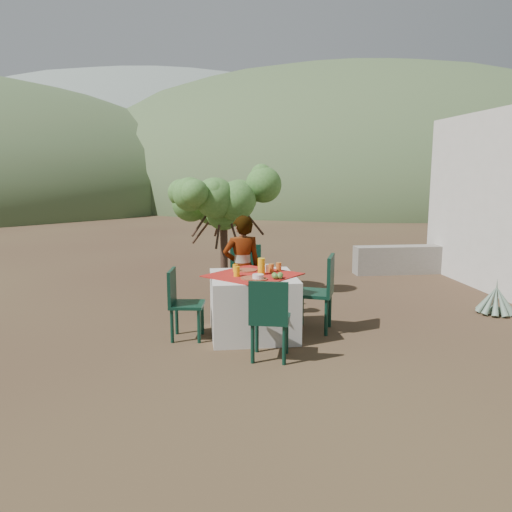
{
  "coord_description": "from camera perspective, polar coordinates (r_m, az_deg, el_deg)",
  "views": [
    {
      "loc": [
        -0.79,
        -5.88,
        2.01
      ],
      "look_at": [
        -0.02,
        0.43,
        0.92
      ],
      "focal_mm": 35.0,
      "sensor_mm": 36.0,
      "label": 1
    }
  ],
  "objects": [
    {
      "name": "chair_near",
      "position": [
        5.3,
        1.54,
        -6.88
      ],
      "size": [
        0.5,
        0.5,
        0.89
      ],
      "rotation": [
        0.0,
        0.0,
        2.89
      ],
      "color": "black",
      "rests_on": "ground"
    },
    {
      "name": "table",
      "position": [
        6.17,
        -0.34,
        -5.6
      ],
      "size": [
        1.3,
        1.3,
        0.76
      ],
      "color": "silver",
      "rests_on": "ground"
    },
    {
      "name": "jar_right",
      "position": [
        6.29,
        2.61,
        -1.24
      ],
      "size": [
        0.07,
        0.07,
        0.11
      ],
      "primitive_type": "cylinder",
      "color": "#CC6824",
      "rests_on": "table"
    },
    {
      "name": "chair_right",
      "position": [
        6.34,
        7.41,
        -3.78
      ],
      "size": [
        0.58,
        0.58,
        0.97
      ],
      "rotation": [
        0.0,
        0.0,
        4.33
      ],
      "color": "black",
      "rests_on": "ground"
    },
    {
      "name": "shrub_tree",
      "position": [
        7.84,
        -3.34,
        5.58
      ],
      "size": [
        1.56,
        1.53,
        1.83
      ],
      "color": "#442E22",
      "rests_on": "ground"
    },
    {
      "name": "chair_far",
      "position": [
        7.14,
        -1.31,
        -2.2
      ],
      "size": [
        0.54,
        0.54,
        0.96
      ],
      "rotation": [
        0.0,
        0.0,
        -0.23
      ],
      "color": "black",
      "rests_on": "ground"
    },
    {
      "name": "chair_left",
      "position": [
        6.07,
        -8.58,
        -5.05
      ],
      "size": [
        0.44,
        0.44,
        0.85
      ],
      "rotation": [
        0.0,
        0.0,
        1.43
      ],
      "color": "black",
      "rests_on": "ground"
    },
    {
      "name": "hill_far_right",
      "position": [
        59.37,
        22.22,
        7.04
      ],
      "size": [
        36.0,
        36.0,
        14.0
      ],
      "primitive_type": "ellipsoid",
      "color": "slate",
      "rests_on": "ground"
    },
    {
      "name": "plate_near",
      "position": [
        5.84,
        -0.54,
        -2.55
      ],
      "size": [
        0.25,
        0.25,
        0.01
      ],
      "primitive_type": "cylinder",
      "color": "brown",
      "rests_on": "table"
    },
    {
      "name": "glass_near",
      "position": [
        5.97,
        -2.22,
        -1.77
      ],
      "size": [
        0.07,
        0.07,
        0.12
      ],
      "primitive_type": "cylinder",
      "color": "#FFB210",
      "rests_on": "table"
    },
    {
      "name": "plate_far",
      "position": [
        6.31,
        -1.04,
        -1.63
      ],
      "size": [
        0.26,
        0.26,
        0.01
      ],
      "primitive_type": "cylinder",
      "color": "brown",
      "rests_on": "table"
    },
    {
      "name": "juice_pitcher",
      "position": [
        6.07,
        0.63,
        -1.18
      ],
      "size": [
        0.09,
        0.09,
        0.2
      ],
      "primitive_type": "cylinder",
      "color": "#FFB210",
      "rests_on": "table"
    },
    {
      "name": "napkin_holder",
      "position": [
        6.23,
        1.34,
        -1.38
      ],
      "size": [
        0.09,
        0.07,
        0.1
      ],
      "primitive_type": "cube",
      "rotation": [
        0.0,
        0.0,
        0.35
      ],
      "color": "white",
      "rests_on": "table"
    },
    {
      "name": "agave",
      "position": [
        7.88,
        25.72,
        -4.61
      ],
      "size": [
        0.53,
        0.54,
        0.57
      ],
      "rotation": [
        0.0,
        0.0,
        -0.25
      ],
      "color": "slate",
      "rests_on": "ground"
    },
    {
      "name": "hill_far_center",
      "position": [
        58.01,
        -10.23,
        7.55
      ],
      "size": [
        60.0,
        60.0,
        24.0
      ],
      "primitive_type": "ellipsoid",
      "color": "slate",
      "rests_on": "ground"
    },
    {
      "name": "hill_near_right",
      "position": [
        43.84,
        10.08,
        6.92
      ],
      "size": [
        48.0,
        48.0,
        20.0
      ],
      "primitive_type": "ellipsoid",
      "color": "#3F5831",
      "rests_on": "ground"
    },
    {
      "name": "glass_far",
      "position": [
        6.24,
        -2.38,
        -1.38
      ],
      "size": [
        0.06,
        0.06,
        0.1
      ],
      "primitive_type": "cylinder",
      "color": "#FFB210",
      "rests_on": "table"
    },
    {
      "name": "ground",
      "position": [
        6.27,
        0.67,
        -8.99
      ],
      "size": [
        160.0,
        160.0,
        0.0
      ],
      "primitive_type": "plane",
      "color": "#372119",
      "rests_on": "ground"
    },
    {
      "name": "bowl_plate",
      "position": [
        5.81,
        0.23,
        -2.63
      ],
      "size": [
        0.22,
        0.22,
        0.01
      ],
      "primitive_type": "cylinder",
      "color": "brown",
      "rests_on": "table"
    },
    {
      "name": "white_bowl",
      "position": [
        5.8,
        0.23,
        -2.34
      ],
      "size": [
        0.13,
        0.13,
        0.05
      ],
      "primitive_type": "cylinder",
      "color": "white",
      "rests_on": "bowl_plate"
    },
    {
      "name": "person",
      "position": [
        6.74,
        -1.6,
        -1.37
      ],
      "size": [
        0.56,
        0.4,
        1.43
      ],
      "primitive_type": "imported",
      "rotation": [
        0.0,
        0.0,
        3.27
      ],
      "color": "#8C6651",
      "rests_on": "ground"
    },
    {
      "name": "jar_left",
      "position": [
        6.21,
        1.75,
        -1.39
      ],
      "size": [
        0.07,
        0.07,
        0.11
      ],
      "primitive_type": "cylinder",
      "color": "#CC6824",
      "rests_on": "table"
    },
    {
      "name": "fruit_cluster",
      "position": [
        5.85,
        2.46,
        -2.26
      ],
      "size": [
        0.14,
        0.13,
        0.07
      ],
      "color": "#4C7F2E",
      "rests_on": "table"
    },
    {
      "name": "stone_wall",
      "position": [
        10.42,
        18.08,
        -0.37
      ],
      "size": [
        2.6,
        0.35,
        0.55
      ],
      "primitive_type": "cube",
      "color": "gray",
      "rests_on": "ground"
    }
  ]
}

